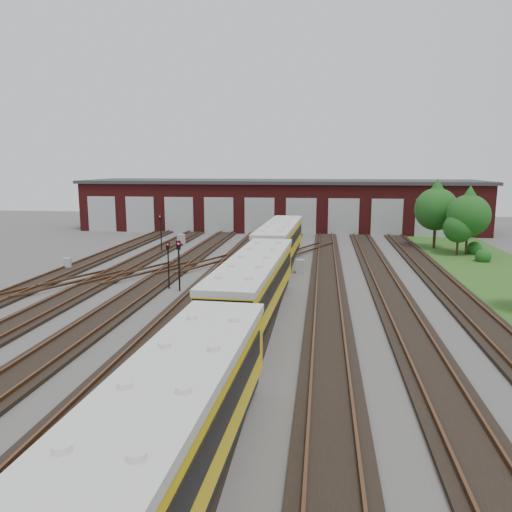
# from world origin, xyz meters

# --- Properties ---
(ground) EXTENTS (120.00, 120.00, 0.00)m
(ground) POSITION_xyz_m (0.00, 0.00, 0.00)
(ground) COLOR #43403E
(ground) RESTS_ON ground
(track_network) EXTENTS (30.40, 70.00, 0.33)m
(track_network) POSITION_xyz_m (-0.17, 0.59, 0.11)
(track_network) COLOR black
(track_network) RESTS_ON ground
(maintenance_shed) EXTENTS (51.00, 12.50, 6.35)m
(maintenance_shed) POSITION_xyz_m (-0.01, 39.97, 3.20)
(maintenance_shed) COLOR #551515
(maintenance_shed) RESTS_ON ground
(metro_train) EXTENTS (3.14, 46.60, 3.00)m
(metro_train) POSITION_xyz_m (2.00, 0.27, 1.87)
(metro_train) COLOR black
(metro_train) RESTS_ON ground
(signal_mast_0) EXTENTS (0.32, 0.30, 3.36)m
(signal_mast_0) POSITION_xyz_m (-3.70, 5.52, 2.17)
(signal_mast_0) COLOR black
(signal_mast_0) RESTS_ON ground
(signal_mast_1) EXTENTS (0.31, 0.29, 3.67)m
(signal_mast_1) POSITION_xyz_m (-9.50, 19.43, 2.33)
(signal_mast_1) COLOR black
(signal_mast_1) RESTS_ON ground
(signal_mast_2) EXTENTS (0.26, 0.25, 3.18)m
(signal_mast_2) POSITION_xyz_m (-4.58, 6.05, 2.03)
(signal_mast_2) COLOR black
(signal_mast_2) RESTS_ON ground
(signal_mast_3) EXTENTS (0.22, 0.21, 2.64)m
(signal_mast_3) POSITION_xyz_m (1.79, 7.74, 1.70)
(signal_mast_3) COLOR black
(signal_mast_3) RESTS_ON ground
(relay_cabinet_0) EXTENTS (0.67, 0.61, 0.92)m
(relay_cabinet_0) POSITION_xyz_m (-14.58, 11.20, 0.46)
(relay_cabinet_0) COLOR #A7AAAC
(relay_cabinet_0) RESTS_ON ground
(relay_cabinet_1) EXTENTS (0.79, 0.71, 1.12)m
(relay_cabinet_1) POSITION_xyz_m (-9.08, 24.62, 0.56)
(relay_cabinet_1) COLOR #A7AAAC
(relay_cabinet_1) RESTS_ON ground
(relay_cabinet_2) EXTENTS (0.63, 0.55, 0.97)m
(relay_cabinet_2) POSITION_xyz_m (-0.33, 8.58, 0.48)
(relay_cabinet_2) COLOR #A7AAAC
(relay_cabinet_2) RESTS_ON ground
(relay_cabinet_3) EXTENTS (0.68, 0.59, 1.06)m
(relay_cabinet_3) POSITION_xyz_m (1.45, 11.30, 0.53)
(relay_cabinet_3) COLOR #A7AAAC
(relay_cabinet_3) RESTS_ON ground
(relay_cabinet_4) EXTENTS (0.63, 0.52, 1.04)m
(relay_cabinet_4) POSITION_xyz_m (3.94, 12.31, 0.52)
(relay_cabinet_4) COLOR #A7AAAC
(relay_cabinet_4) RESTS_ON ground
(tree_0) EXTENTS (4.19, 4.19, 6.95)m
(tree_0) POSITION_xyz_m (16.65, 25.51, 4.46)
(tree_0) COLOR #302215
(tree_0) RESTS_ON ground
(tree_1) EXTENTS (2.73, 2.73, 4.52)m
(tree_1) POSITION_xyz_m (17.94, 21.85, 2.90)
(tree_1) COLOR #302215
(tree_1) RESTS_ON ground
(tree_2) EXTENTS (3.88, 3.88, 6.43)m
(tree_2) POSITION_xyz_m (18.85, 22.28, 4.13)
(tree_2) COLOR #302215
(tree_2) RESTS_ON ground
(bush_1) EXTENTS (1.40, 1.40, 1.40)m
(bush_1) POSITION_xyz_m (19.74, 22.77, 0.70)
(bush_1) COLOR #184B15
(bush_1) RESTS_ON ground
(bush_2) EXTENTS (1.33, 1.33, 1.33)m
(bush_2) POSITION_xyz_m (19.35, 18.86, 0.66)
(bush_2) COLOR #184B15
(bush_2) RESTS_ON ground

